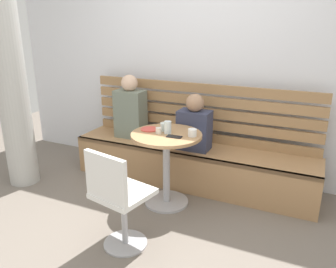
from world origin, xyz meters
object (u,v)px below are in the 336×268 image
at_px(cup_ceramic_white, 192,133).
at_px(cup_glass_tall, 168,127).
at_px(cafe_table, 166,155).
at_px(person_adult, 130,110).
at_px(person_child_left, 194,125).
at_px(phone_on_table, 174,137).
at_px(plate_small, 149,129).
at_px(white_chair, 117,197).
at_px(cup_espresso_small, 159,131).
at_px(booth_bench, 191,165).
at_px(cup_glass_short, 164,127).

relative_size(cup_ceramic_white, cup_glass_tall, 0.67).
bearing_deg(cafe_table, person_adult, 143.02).
relative_size(person_child_left, phone_on_table, 4.31).
bearing_deg(plate_small, person_adult, 135.76).
bearing_deg(white_chair, phone_on_table, 79.08).
relative_size(cafe_table, cup_espresso_small, 13.21).
distance_m(person_adult, cup_ceramic_white, 1.10).
relative_size(cup_ceramic_white, phone_on_table, 0.57).
bearing_deg(phone_on_table, booth_bench, 3.00).
xyz_separation_m(cup_glass_tall, plate_small, (-0.21, 0.03, -0.05)).
relative_size(white_chair, cup_ceramic_white, 10.63).
bearing_deg(plate_small, cup_espresso_small, -24.86).
bearing_deg(cafe_table, phone_on_table, -29.53).
height_order(cup_ceramic_white, cup_glass_tall, cup_glass_tall).
bearing_deg(person_adult, white_chair, -63.28).
relative_size(cup_glass_short, plate_small, 0.47).
bearing_deg(cafe_table, plate_small, 169.21).
height_order(cup_glass_short, plate_small, cup_glass_short).
distance_m(person_child_left, cup_espresso_small, 0.53).
distance_m(cafe_table, cup_ceramic_white, 0.36).
height_order(cafe_table, cup_glass_tall, cup_glass_tall).
relative_size(person_adult, person_child_left, 1.22).
distance_m(booth_bench, person_adult, 0.96).
bearing_deg(cup_glass_short, person_adult, 144.70).
height_order(white_chair, cup_ceramic_white, white_chair).
distance_m(cup_ceramic_white, plate_small, 0.45).
relative_size(cup_ceramic_white, cup_glass_short, 1.00).
xyz_separation_m(cup_glass_short, plate_small, (-0.15, -0.03, -0.03)).
bearing_deg(cafe_table, cup_ceramic_white, 7.06).
height_order(cup_glass_tall, cup_espresso_small, cup_glass_tall).
height_order(person_adult, cup_espresso_small, person_adult).
xyz_separation_m(white_chair, person_adult, (-0.68, 1.35, 0.31)).
distance_m(cafe_table, person_adult, 0.94).
distance_m(person_adult, cup_glass_short, 0.81).
distance_m(white_chair, plate_small, 0.91).
height_order(cup_glass_short, cup_glass_tall, cup_glass_tall).
relative_size(person_adult, cup_glass_short, 9.23).
relative_size(booth_bench, person_adult, 3.66).
distance_m(cafe_table, cup_espresso_small, 0.26).
relative_size(person_child_left, plate_small, 3.55).
distance_m(cafe_table, white_chair, 0.82).
bearing_deg(cup_glass_short, person_child_left, 67.65).
bearing_deg(white_chair, booth_bench, 85.67).
bearing_deg(phone_on_table, person_adult, 52.36).
height_order(person_child_left, cup_glass_short, person_child_left).
height_order(cafe_table, white_chair, white_chair).
bearing_deg(cafe_table, booth_bench, 83.05).
bearing_deg(cup_espresso_small, person_child_left, 69.79).
bearing_deg(white_chair, cafe_table, 87.32).
height_order(cup_glass_tall, phone_on_table, cup_glass_tall).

